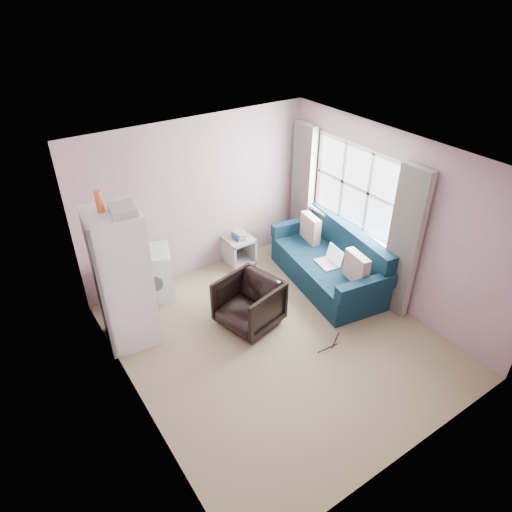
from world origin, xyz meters
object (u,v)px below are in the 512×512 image
(fridge, at_px, (123,279))
(side_table, at_px, (239,249))
(sofa, at_px, (331,264))
(armchair, at_px, (249,301))
(washing_machine, at_px, (153,273))

(fridge, height_order, side_table, fridge)
(sofa, bearing_deg, armchair, -166.40)
(side_table, bearing_deg, washing_machine, -178.45)
(fridge, bearing_deg, sofa, -2.11)
(washing_machine, bearing_deg, armchair, -38.30)
(fridge, xyz_separation_m, side_table, (2.14, 0.73, -0.67))
(washing_machine, relative_size, sofa, 0.36)
(side_table, height_order, sofa, sofa)
(sofa, bearing_deg, washing_machine, 162.47)
(washing_machine, distance_m, sofa, 2.71)
(side_table, xyz_separation_m, sofa, (0.90, -1.25, 0.05))
(fridge, bearing_deg, washing_machine, 55.62)
(armchair, height_order, washing_machine, washing_machine)
(armchair, xyz_separation_m, fridge, (-1.44, 0.65, 0.57))
(armchair, distance_m, sofa, 1.60)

